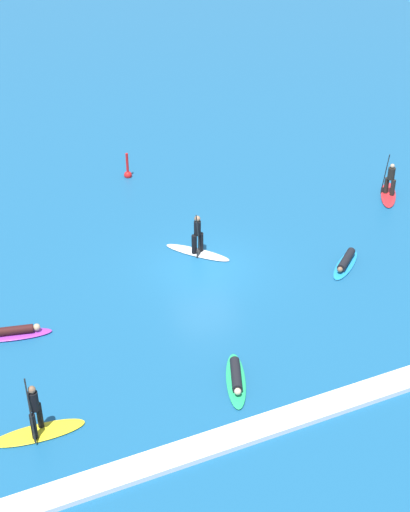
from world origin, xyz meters
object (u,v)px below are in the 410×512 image
surfer_on_green_board (236,378)px  surfer_on_blue_board (346,262)px  surfer_on_yellow_board (37,423)px  surfer_on_white_board (197,244)px  surfer_on_red_board (389,188)px  marker_buoy (128,173)px  surfer_on_purple_board (13,333)px

surfer_on_green_board → surfer_on_blue_board: size_ratio=1.17×
surfer_on_yellow_board → surfer_on_white_board: 11.22m
surfer_on_red_board → marker_buoy: (-10.54, 6.95, -0.15)m
surfer_on_yellow_board → surfer_on_green_board: (6.36, -0.31, -0.28)m
surfer_on_red_board → marker_buoy: bearing=92.4°
surfer_on_white_board → marker_buoy: 8.06m
surfer_on_yellow_board → marker_buoy: (8.16, 15.49, -0.21)m
surfer_on_purple_board → surfer_on_red_board: 18.74m
surfer_on_green_board → marker_buoy: bearing=-164.1°
surfer_on_green_board → surfer_on_white_board: surfer_on_white_board is taller
surfer_on_yellow_board → surfer_on_purple_board: bearing=-89.2°
surfer_on_blue_board → surfer_on_white_board: surfer_on_white_board is taller
surfer_on_green_board → surfer_on_white_board: size_ratio=1.05×
surfer_on_yellow_board → surfer_on_blue_board: bearing=-158.5°
surfer_on_blue_board → surfer_on_purple_board: size_ratio=0.83×
surfer_on_green_board → surfer_on_white_board: 8.03m
surfer_on_red_board → surfer_on_purple_board: bearing=136.6°
marker_buoy → surfer_on_purple_board: bearing=-126.9°
surfer_on_purple_board → marker_buoy: bearing=66.2°
surfer_on_red_board → marker_buoy: surfer_on_red_board is taller
surfer_on_white_board → surfer_on_blue_board: bearing=17.0°
surfer_on_white_board → marker_buoy: bearing=141.5°
surfer_on_white_board → marker_buoy: surfer_on_white_board is taller
surfer_on_yellow_board → marker_buoy: size_ratio=2.08×
surfer_on_white_board → surfer_on_red_board: surfer_on_white_board is taller
surfer_on_purple_board → surfer_on_white_board: surfer_on_white_board is taller
surfer_on_blue_board → surfer_on_red_board: bearing=179.6°
surfer_on_green_board → surfer_on_red_board: bearing=148.0°
surfer_on_purple_board → marker_buoy: (7.86, 10.48, 0.09)m
surfer_on_yellow_board → surfer_on_green_board: surfer_on_yellow_board is taller
surfer_on_green_board → surfer_on_white_board: bearing=-172.4°
surfer_on_red_board → marker_buoy: 12.63m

